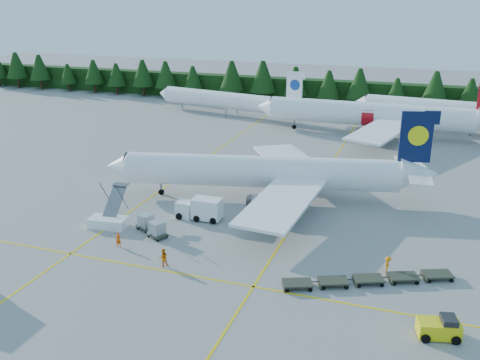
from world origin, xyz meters
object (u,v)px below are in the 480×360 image
(service_truck, at_px, (199,208))
(airstairs, at_px, (109,219))
(airliner_navy, at_px, (255,172))
(airliner_red, at_px, (365,114))
(baggage_tug, at_px, (440,328))

(service_truck, bearing_deg, airstairs, -150.63)
(airstairs, height_order, service_truck, airstairs)
(airliner_navy, relative_size, airliner_red, 0.91)
(service_truck, xyz_separation_m, baggage_tug, (27.15, -15.39, -0.47))
(airliner_navy, distance_m, baggage_tug, 33.38)
(airliner_navy, relative_size, baggage_tug, 11.66)
(airstairs, relative_size, baggage_tug, 1.79)
(airliner_red, distance_m, baggage_tug, 65.19)
(airliner_navy, height_order, service_truck, airliner_navy)
(airstairs, relative_size, service_truck, 1.13)
(airliner_navy, relative_size, service_truck, 7.39)
(service_truck, height_order, baggage_tug, service_truck)
(airstairs, bearing_deg, service_truck, 23.35)
(airliner_navy, bearing_deg, service_truck, -129.01)
(airstairs, bearing_deg, baggage_tug, -22.89)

